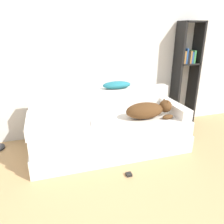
# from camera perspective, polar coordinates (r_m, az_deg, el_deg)

# --- Properties ---
(wall_back) EXTENTS (7.75, 0.06, 2.70)m
(wall_back) POSITION_cam_1_polar(r_m,az_deg,el_deg) (3.34, -4.91, 16.93)
(wall_back) COLOR silver
(wall_back) RESTS_ON ground_plane
(couch) EXTENTS (2.09, 0.86, 0.44)m
(couch) POSITION_cam_1_polar(r_m,az_deg,el_deg) (3.01, -0.54, -6.00)
(couch) COLOR silver
(couch) RESTS_ON ground_plane
(couch_backrest) EXTENTS (2.05, 0.15, 0.33)m
(couch_backrest) POSITION_cam_1_polar(r_m,az_deg,el_deg) (3.19, -2.42, 3.02)
(couch_backrest) COLOR silver
(couch_backrest) RESTS_ON couch
(couch_arm_left) EXTENTS (0.15, 0.67, 0.14)m
(couch_arm_left) POSITION_cam_1_polar(r_m,az_deg,el_deg) (2.79, -19.95, -2.99)
(couch_arm_left) COLOR silver
(couch_arm_left) RESTS_ON couch
(couch_arm_right) EXTENTS (0.15, 0.67, 0.14)m
(couch_arm_right) POSITION_cam_1_polar(r_m,az_deg,el_deg) (3.28, 15.89, 1.02)
(couch_arm_right) COLOR silver
(couch_arm_right) RESTS_ON couch
(dog) EXTENTS (0.67, 0.31, 0.24)m
(dog) POSITION_cam_1_polar(r_m,az_deg,el_deg) (3.00, 9.47, 0.54)
(dog) COLOR #513319
(dog) RESTS_ON couch
(laptop) EXTENTS (0.37, 0.29, 0.02)m
(laptop) POSITION_cam_1_polar(r_m,az_deg,el_deg) (2.85, -2.09, -2.54)
(laptop) COLOR silver
(laptop) RESTS_ON couch
(throw_pillow) EXTENTS (0.42, 0.21, 0.10)m
(throw_pillow) POSITION_cam_1_polar(r_m,az_deg,el_deg) (3.19, 1.27, 7.08)
(throw_pillow) COLOR teal
(throw_pillow) RESTS_ON couch_backrest
(bookshelf) EXTENTS (0.37, 0.26, 1.69)m
(bookshelf) POSITION_cam_1_polar(r_m,az_deg,el_deg) (3.84, 18.79, 10.42)
(bookshelf) COLOR black
(bookshelf) RESTS_ON ground_plane
(power_adapter) EXTENTS (0.06, 0.06, 0.03)m
(power_adapter) POSITION_cam_1_polar(r_m,az_deg,el_deg) (2.61, 4.42, -15.94)
(power_adapter) COLOR black
(power_adapter) RESTS_ON ground_plane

